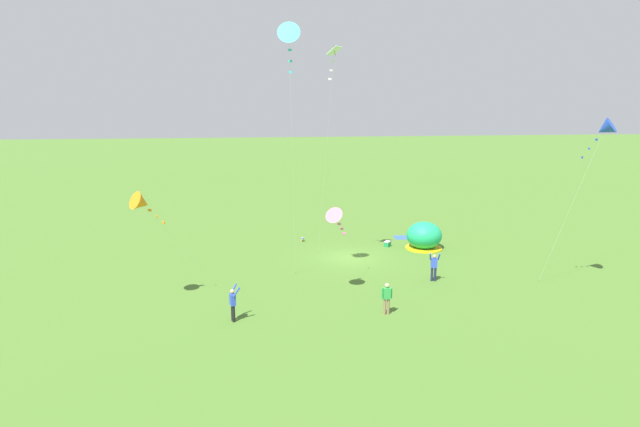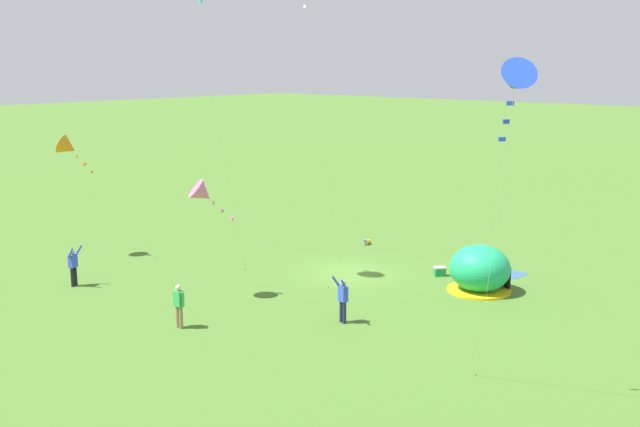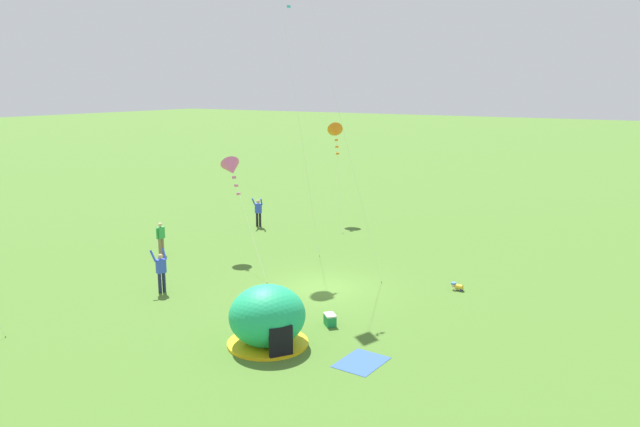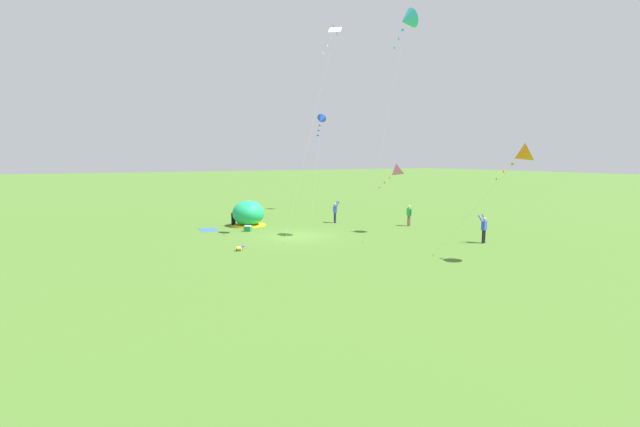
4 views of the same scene
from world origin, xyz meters
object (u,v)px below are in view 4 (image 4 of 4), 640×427
Objects in this scene: person_arms_raised at (484,228)px; kite_pink at (396,172)px; kite_blue at (321,120)px; popup_tent at (248,214)px; kite_orange at (522,155)px; person_with_toddler at (335,211)px; kite_white at (332,38)px; person_watching_sky at (409,214)px; toddler_crawling at (240,248)px; kite_cyan at (407,20)px; cooler_box at (248,229)px.

kite_pink reaches higher than person_arms_raised.
kite_pink is at bearing -6.31° from kite_blue.
popup_tent is 14.73m from kite_blue.
popup_tent is 0.44× the size of kite_orange.
kite_blue reaches higher than kite_orange.
kite_orange reaches higher than popup_tent.
kite_white is at bearing -32.14° from person_with_toddler.
person_arms_raised is at bearing 148.35° from kite_orange.
person_arms_raised reaches higher than person_watching_sky.
person_watching_sky is 15.36m from kite_blue.
person_watching_sky is 0.17× the size of kite_blue.
toddler_crawling is at bearing -56.72° from person_with_toddler.
kite_blue is at bearing 170.43° from kite_cyan.
kite_orange reaches higher than person_watching_sky.
person_with_toddler is 0.30× the size of kite_orange.
popup_tent is at bearing 160.58° from cooler_box.
person_arms_raised is (14.29, 11.39, 0.00)m from popup_tent.
popup_tent is at bearing -134.71° from kite_pink.
toddler_crawling is at bearing -21.44° from popup_tent.
person_with_toddler is 0.13× the size of kite_white.
cooler_box is 6.91m from toddler_crawling.
kite_pink is at bearing -55.75° from person_watching_sky.
cooler_box is 0.06× the size of kite_blue.
kite_orange is 10.53m from kite_pink.
person_watching_sky is at bearing 165.79° from kite_orange.
popup_tent is 18.77m from kite_cyan.
person_with_toddler is at bearing 94.47° from cooler_box.
kite_white reaches higher than person_arms_raised.
kite_orange reaches higher than toddler_crawling.
kite_blue is 15.71m from kite_pink.
person_watching_sky is (6.34, 11.72, -0.03)m from popup_tent.
cooler_box is at bearing -121.69° from kite_pink.
kite_cyan is at bearing 44.88° from cooler_box.
person_with_toddler is 1.00× the size of person_arms_raised.
kite_white is (1.46, -8.20, 12.61)m from person_watching_sky.
person_with_toddler is (-0.63, 8.09, 0.78)m from cooler_box.
kite_orange is (18.95, 8.53, 4.75)m from popup_tent.
kite_white is (-6.49, -7.88, 12.58)m from person_arms_raised.
kite_cyan reaches higher than kite_pink.
popup_tent reaches higher than cooler_box.
kite_orange is (25.28, -1.68, -3.77)m from kite_blue.
popup_tent is at bearing -141.44° from person_arms_raised.
kite_cyan is (4.55, -4.41, 13.46)m from person_watching_sky.
popup_tent reaches higher than person_arms_raised.
person_with_toddler is at bearing -167.80° from kite_pink.
kite_pink reaches higher than toddler_crawling.
kite_pink is at bearing 152.28° from kite_cyan.
person_arms_raised is (5.27, 14.94, 0.82)m from toddler_crawling.
kite_cyan reaches higher than person_with_toddler.
toddler_crawling is 15.19m from kite_white.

